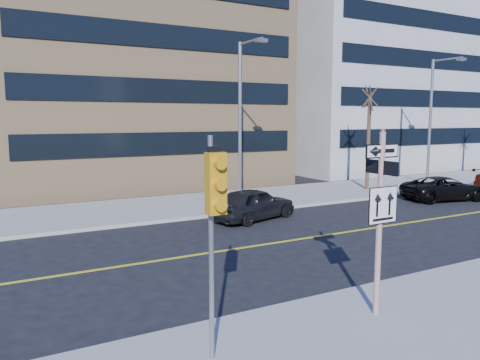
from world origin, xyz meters
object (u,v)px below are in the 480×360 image
streetlight_a (242,112)px  parked_car_a (253,204)px  traffic_signal (215,202)px  parked_car_c (445,188)px  streetlight_b (434,113)px  street_tree_west (370,100)px  sign_pole (380,212)px

streetlight_a → parked_car_a: bearing=-110.4°
traffic_signal → parked_car_c: size_ratio=0.86×
streetlight_a → streetlight_b: (14.00, 0.00, 0.00)m
streetlight_a → streetlight_b: 14.00m
parked_car_c → street_tree_west: street_tree_west is taller
traffic_signal → parked_car_a: traffic_signal is taller
parked_car_a → streetlight_b: bearing=-95.6°
sign_pole → streetlight_a: bearing=73.2°
parked_car_a → streetlight_a: size_ratio=0.53×
parked_car_c → parked_car_a: bearing=99.7°
street_tree_west → sign_pole: bearing=-133.3°
traffic_signal → parked_car_a: size_ratio=0.95×
parked_car_a → street_tree_west: 11.77m
sign_pole → streetlight_b: bearing=36.4°
streetlight_a → parked_car_c: bearing=-19.6°
street_tree_west → parked_car_a: bearing=-160.6°
traffic_signal → streetlight_b: bearing=31.4°
sign_pole → streetlight_b: streetlight_b is taller
sign_pole → streetlight_b: size_ratio=0.51×
traffic_signal → parked_car_c: (18.55, 9.66, -2.38)m
parked_car_c → street_tree_west: size_ratio=0.73×
sign_pole → streetlight_a: size_ratio=0.51×
sign_pole → parked_car_a: bearing=74.3°
parked_car_c → sign_pole: bearing=136.4°
parked_car_a → sign_pole: bearing=147.4°
sign_pole → traffic_signal: bearing=-177.9°
parked_car_a → parked_car_c: parked_car_a is taller
traffic_signal → streetlight_b: streetlight_b is taller
parked_car_a → street_tree_west: bearing=-87.5°
streetlight_b → parked_car_c: bearing=-132.6°
parked_car_c → streetlight_b: (3.45, 3.76, 4.11)m
streetlight_a → street_tree_west: (9.00, 0.54, 0.77)m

